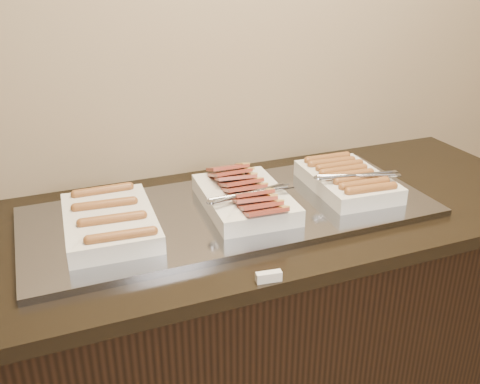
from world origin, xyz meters
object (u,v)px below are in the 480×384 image
Objects in this scene: dish_center at (245,197)px; dish_right at (348,179)px; warming_tray at (232,212)px; dish_left at (110,221)px; counter at (238,334)px.

dish_center is 0.35m from dish_right.
dish_left is (-0.36, -0.00, 0.04)m from warming_tray.
warming_tray is 3.47× the size of dish_right.
dish_center is (0.39, -0.00, 0.01)m from dish_left.
warming_tray is at bearing 2.79° from dish_left.
dish_right is at bearing 2.44° from dish_left.
dish_left is 0.98× the size of dish_center.
warming_tray is at bearing 180.00° from counter.
counter is 0.50m from dish_center.
dish_left is at bearing -177.15° from dish_center.
dish_left reaches higher than counter.
dish_left is 1.05× the size of dish_right.
dish_right is at bearing 3.37° from dish_center.
dish_right reaches higher than counter.
dish_left is 0.40m from dish_center.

